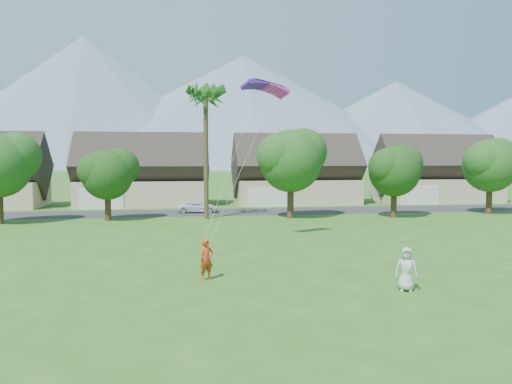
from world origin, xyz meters
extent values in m
plane|color=#2D6019|center=(0.00, 0.00, 0.00)|extent=(500.00, 500.00, 0.00)
cube|color=#2D2D30|center=(0.00, 34.00, 0.01)|extent=(90.00, 7.00, 0.01)
imported|color=#BD3A15|center=(-3.13, 4.90, 0.97)|extent=(0.84, 0.72, 1.94)
imported|color=beige|center=(5.38, 1.67, 0.96)|extent=(1.09, 0.90, 1.92)
imported|color=white|center=(-2.64, 34.00, 0.59)|extent=(4.32, 2.09, 1.18)
cone|color=slate|center=(-55.00, 260.00, 35.00)|extent=(190.00, 190.00, 70.00)
cone|color=slate|center=(30.00, 260.00, 31.00)|extent=(240.00, 240.00, 62.00)
cone|color=slate|center=(120.00, 260.00, 25.00)|extent=(200.00, 200.00, 50.00)
cube|color=beige|center=(-9.00, 43.00, 1.50)|extent=(15.00, 8.00, 3.00)
cube|color=#382D28|center=(-9.00, 43.00, 4.79)|extent=(15.75, 8.15, 8.15)
cube|color=silver|center=(-13.20, 38.94, 1.10)|extent=(4.80, 0.12, 2.20)
cube|color=beige|center=(10.00, 43.00, 1.50)|extent=(15.00, 8.00, 3.00)
cube|color=#382D28|center=(10.00, 43.00, 4.79)|extent=(15.75, 8.15, 8.15)
cube|color=silver|center=(5.80, 38.94, 1.10)|extent=(4.80, 0.12, 2.20)
cube|color=beige|center=(29.00, 43.00, 1.50)|extent=(15.00, 8.00, 3.00)
cube|color=#382D28|center=(29.00, 43.00, 4.79)|extent=(15.75, 8.15, 8.15)
cube|color=silver|center=(24.80, 38.94, 1.10)|extent=(4.80, 0.12, 2.20)
cylinder|color=#47301C|center=(-20.00, 27.50, 1.31)|extent=(0.61, 0.61, 2.62)
cylinder|color=#47301C|center=(-11.00, 28.50, 1.09)|extent=(0.56, 0.56, 2.18)
sphere|color=#214916|center=(-11.00, 28.50, 4.22)|extent=(4.62, 4.62, 4.62)
cylinder|color=#47301C|center=(6.00, 28.00, 1.41)|extent=(0.62, 0.62, 2.82)
sphere|color=#214916|center=(6.00, 28.00, 5.46)|extent=(5.98, 5.98, 5.98)
cylinder|color=#47301C|center=(16.00, 27.00, 1.15)|extent=(0.58, 0.58, 2.30)
sphere|color=#214916|center=(16.00, 27.00, 4.46)|extent=(4.90, 4.90, 4.90)
cylinder|color=#47301C|center=(27.00, 28.50, 1.28)|extent=(0.60, 0.60, 2.56)
sphere|color=#214916|center=(27.00, 28.50, 4.96)|extent=(5.44, 5.44, 5.44)
cylinder|color=#4C3D26|center=(-2.00, 28.50, 6.00)|extent=(0.44, 0.44, 12.00)
sphere|color=#286021|center=(-2.00, 28.50, 12.30)|extent=(3.00, 3.00, 3.00)
cube|color=#4D17AE|center=(0.48, 14.63, 10.58)|extent=(1.96, 1.66, 0.50)
cube|color=#D928C7|center=(2.17, 14.63, 10.58)|extent=(1.96, 1.66, 0.50)
camera|label=1|loc=(-4.23, -18.51, 5.82)|focal=35.00mm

